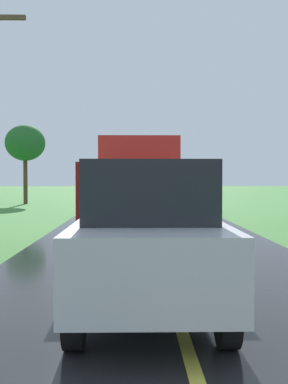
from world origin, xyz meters
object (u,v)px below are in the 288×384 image
banana_truck_near (138,190)px  following_car (148,236)px  banana_truck_far (136,184)px  roadside_tree_far_left (25,143)px

banana_truck_near → following_car: size_ratio=1.42×
banana_truck_far → roadside_tree_far_left: size_ratio=1.08×
banana_truck_far → following_car: (0.11, -18.32, -0.40)m
banana_truck_far → following_car: banana_truck_far is taller
banana_truck_near → roadside_tree_far_left: (-7.54, 21.08, 2.65)m
banana_truck_near → banana_truck_far: size_ratio=1.00×
roadside_tree_far_left → following_car: size_ratio=1.31×
banana_truck_far → following_car: size_ratio=1.42×
banana_truck_near → following_car: (0.07, -6.24, -0.41)m
banana_truck_near → following_car: 6.26m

